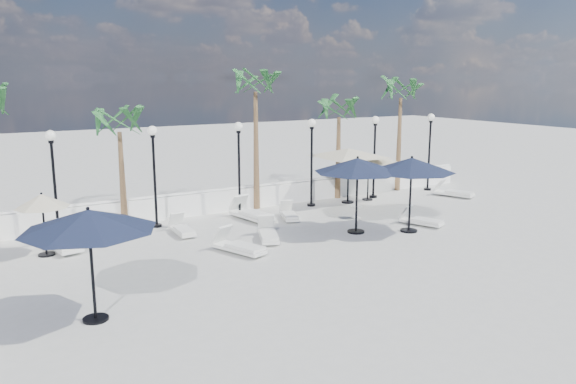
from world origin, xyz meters
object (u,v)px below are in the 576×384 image
parasol_cream_sq_b (369,155)px  parasol_cream_small (42,202)px  parasol_navy_right (412,165)px  parasol_cream_sq_a (349,149)px  lounger_1 (182,229)px  lounger_0 (62,242)px  lounger_6 (454,192)px  lounger_7 (421,220)px  lounger_2 (239,246)px  parasol_navy_mid (358,166)px  lounger_4 (289,214)px  lounger_5 (268,234)px  parasol_navy_left (89,221)px  lounger_3 (251,213)px

parasol_cream_sq_b → parasol_cream_small: (-14.05, -1.32, -0.35)m
parasol_navy_right → parasol_cream_sq_a: bearing=79.2°
lounger_1 → parasol_cream_sq_b: bearing=9.4°
lounger_1 → lounger_0: bearing=178.3°
lounger_1 → parasol_cream_sq_a: bearing=10.4°
lounger_6 → parasol_cream_small: bearing=157.3°
lounger_0 → lounger_7: size_ratio=1.27×
lounger_0 → lounger_1: size_ratio=1.31×
lounger_6 → parasol_navy_right: 7.39m
parasol_cream_small → lounger_2: bearing=-28.4°
lounger_6 → parasol_navy_mid: bearing=176.7°
lounger_6 → parasol_cream_sq_a: parasol_cream_sq_a is taller
lounger_4 → lounger_5: size_ratio=0.88×
lounger_1 → parasol_navy_left: parasol_navy_left is taller
parasol_navy_right → lounger_6: bearing=30.2°
parasol_cream_sq_b → lounger_3: bearing=-174.7°
lounger_7 → parasol_navy_left: 13.10m
lounger_4 → lounger_7: (3.89, -3.42, 0.01)m
lounger_4 → lounger_7: size_ratio=0.97×
lounger_0 → parasol_cream_sq_a: (12.37, 0.91, 2.20)m
lounger_0 → lounger_4: bearing=-11.9°
lounger_1 → lounger_2: bearing=-72.9°
lounger_5 → parasol_cream_sq_b: bearing=48.3°
lounger_6 → parasol_cream_sq_a: size_ratio=0.36×
lounger_5 → lounger_7: 6.15m
lounger_7 → lounger_4: bearing=115.9°
lounger_0 → lounger_6: (17.50, -0.62, -0.04)m
lounger_2 → lounger_1: bearing=83.9°
parasol_cream_small → lounger_4: bearing=0.5°
lounger_3 → lounger_7: lounger_3 is taller
lounger_7 → parasol_cream_sq_b: parasol_cream_sq_b is taller
lounger_0 → lounger_3: 7.17m
parasol_navy_left → parasol_navy_right: parasol_navy_right is taller
lounger_5 → parasol_cream_sq_b: 8.13m
lounger_3 → lounger_2: bearing=-132.5°
parasol_navy_left → parasol_navy_right: 11.85m
lounger_6 → parasol_navy_left: 18.75m
lounger_5 → lounger_0: bearing=-178.9°
lounger_2 → lounger_3: (2.30, 3.65, 0.03)m
lounger_4 → parasol_navy_right: 5.30m
lounger_0 → lounger_7: (12.42, -3.75, -0.06)m
lounger_2 → lounger_7: (7.55, -0.43, -0.03)m
parasol_cream_sq_a → parasol_cream_sq_b: size_ratio=1.19×
lounger_4 → lounger_6: 8.97m
lounger_3 → lounger_6: 10.38m
lounger_4 → lounger_6: lounger_6 is taller
lounger_5 → parasol_navy_mid: bearing=9.4°
lounger_5 → parasol_navy_right: (5.02, -1.65, 2.24)m
lounger_4 → parasol_navy_mid: parasol_navy_mid is taller
lounger_5 → lounger_2: bearing=-129.4°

